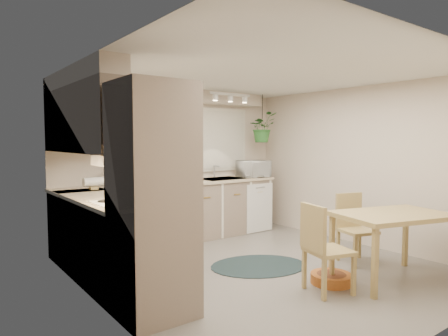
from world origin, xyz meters
The scene contains 35 objects.
floor centered at (0.00, 0.00, 0.00)m, with size 4.20×4.20×0.00m, color slate.
ceiling centered at (0.00, 0.00, 2.40)m, with size 4.20×4.20×0.00m, color silver.
wall_back centered at (0.00, 2.10, 1.20)m, with size 4.00×0.04×2.40m, color beige.
wall_front centered at (0.00, -2.10, 1.20)m, with size 4.00×0.04×2.40m, color beige.
wall_left centered at (-2.00, 0.00, 1.20)m, with size 0.04×4.20×2.40m, color beige.
wall_right centered at (2.00, 0.00, 1.20)m, with size 0.04×4.20×2.40m, color beige.
base_cab_left centered at (-1.70, 0.88, 0.45)m, with size 0.60×1.85×0.90m, color gray.
base_cab_back centered at (-0.20, 1.80, 0.45)m, with size 3.60×0.60×0.90m, color gray.
counter_left centered at (-1.69, 0.88, 0.92)m, with size 0.64×1.89×0.04m, color beige.
counter_back centered at (-0.20, 1.79, 0.92)m, with size 3.64×0.64×0.04m, color beige.
oven_stack centered at (-1.68, -0.38, 1.05)m, with size 0.65×0.65×2.10m, color gray.
wall_oven_face centered at (-1.35, -0.38, 1.05)m, with size 0.02×0.56×0.58m, color silver.
upper_cab_left centered at (-1.82, 1.00, 1.83)m, with size 0.35×2.00×0.75m, color gray.
upper_cab_back centered at (-1.00, 1.93, 1.83)m, with size 2.00×0.35×0.75m, color gray.
soffit_left centered at (-1.85, 1.00, 2.30)m, with size 0.30×2.00×0.20m, color beige.
soffit_back centered at (-0.20, 1.95, 2.30)m, with size 3.60×0.30×0.20m, color beige.
cooktop centered at (-1.68, 0.30, 0.94)m, with size 0.52×0.58×0.02m, color silver.
range_hood centered at (-1.70, 0.30, 1.40)m, with size 0.40×0.60×0.14m, color silver.
window_blinds centered at (0.70, 2.07, 1.60)m, with size 1.40×0.02×1.00m, color silver.
window_frame centered at (0.70, 2.08, 1.60)m, with size 1.50×0.02×1.10m, color beige.
sink centered at (0.70, 1.80, 0.90)m, with size 0.70×0.48×0.10m, color #9B9DA3.
dishwasher_front centered at (1.30, 1.49, 0.42)m, with size 0.58×0.01×0.83m, color silver.
track_light_bar centered at (0.70, 1.55, 2.33)m, with size 0.80×0.04×0.04m, color silver.
wall_clock centered at (0.15, 2.07, 2.18)m, with size 0.30×0.30×0.03m, color #EBC952.
dining_table centered at (0.89, -1.18, 0.39)m, with size 1.23×0.82×0.77m, color tan.
chair_left centered at (0.04, -0.97, 0.47)m, with size 0.44×0.44×0.94m, color tan.
chair_back centered at (1.15, -0.56, 0.45)m, with size 0.42×0.42×0.89m, color tan.
braided_rug centered at (0.03, 0.11, 0.01)m, with size 1.23×0.92×0.01m, color black.
pet_bed centered at (0.27, -0.84, 0.05)m, with size 0.46×0.46×0.11m, color #B15923.
microwave centered at (1.33, 1.70, 1.12)m, with size 0.53×0.29×0.36m, color silver.
soap_bottle centered at (0.33, 1.95, 0.99)m, with size 0.09×0.21×0.10m, color silver.
hanging_plant centered at (1.54, 1.70, 1.76)m, with size 0.48×0.53×0.42m, color #2A6327.
coffee_maker centered at (-1.03, 1.80, 1.10)m, with size 0.18×0.22×0.32m, color black.
toaster centered at (-0.57, 1.82, 1.03)m, with size 0.30×0.17×0.18m, color #9B9DA3.
knife_block centered at (-0.52, 1.85, 1.04)m, with size 0.09×0.09×0.20m, color tan.
Camera 1 is at (-3.29, -3.58, 1.59)m, focal length 32.00 mm.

